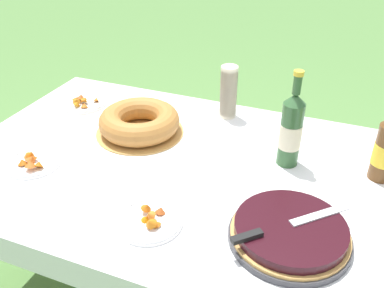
{
  "coord_description": "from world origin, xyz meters",
  "views": [
    {
      "loc": [
        0.53,
        -1.17,
        1.53
      ],
      "look_at": [
        0.04,
        0.05,
        0.73
      ],
      "focal_mm": 40.0,
      "sensor_mm": 36.0,
      "label": 1
    }
  ],
  "objects_px": {
    "cider_bottle_green": "(291,130)",
    "cup_stack": "(229,92)",
    "serving_knife": "(282,226)",
    "snack_plate_left": "(150,220)",
    "snack_plate_right": "(82,102)",
    "bundt_cake": "(139,122)",
    "snack_plate_near": "(33,162)",
    "berry_tart": "(290,233)"
  },
  "relations": [
    {
      "from": "cup_stack",
      "to": "serving_knife",
      "type": "bearing_deg",
      "value": -61.07
    },
    {
      "from": "cider_bottle_green",
      "to": "snack_plate_left",
      "type": "height_order",
      "value": "cider_bottle_green"
    },
    {
      "from": "snack_plate_left",
      "to": "cup_stack",
      "type": "bearing_deg",
      "value": 89.75
    },
    {
      "from": "serving_knife",
      "to": "snack_plate_left",
      "type": "distance_m",
      "value": 0.39
    },
    {
      "from": "cup_stack",
      "to": "snack_plate_left",
      "type": "height_order",
      "value": "cup_stack"
    },
    {
      "from": "serving_knife",
      "to": "snack_plate_right",
      "type": "bearing_deg",
      "value": 107.53
    },
    {
      "from": "berry_tart",
      "to": "serving_knife",
      "type": "height_order",
      "value": "serving_knife"
    },
    {
      "from": "serving_knife",
      "to": "snack_plate_left",
      "type": "height_order",
      "value": "serving_knife"
    },
    {
      "from": "cider_bottle_green",
      "to": "snack_plate_right",
      "type": "relative_size",
      "value": 1.5
    },
    {
      "from": "snack_plate_left",
      "to": "bundt_cake",
      "type": "bearing_deg",
      "value": 120.84
    },
    {
      "from": "cider_bottle_green",
      "to": "snack_plate_near",
      "type": "bearing_deg",
      "value": -157.22
    },
    {
      "from": "bundt_cake",
      "to": "snack_plate_right",
      "type": "relative_size",
      "value": 1.5
    },
    {
      "from": "serving_knife",
      "to": "snack_plate_left",
      "type": "relative_size",
      "value": 1.41
    },
    {
      "from": "cider_bottle_green",
      "to": "snack_plate_right",
      "type": "bearing_deg",
      "value": 172.36
    },
    {
      "from": "berry_tart",
      "to": "bundt_cake",
      "type": "relative_size",
      "value": 0.98
    },
    {
      "from": "bundt_cake",
      "to": "cup_stack",
      "type": "height_order",
      "value": "cup_stack"
    },
    {
      "from": "cup_stack",
      "to": "snack_plate_near",
      "type": "relative_size",
      "value": 1.17
    },
    {
      "from": "bundt_cake",
      "to": "snack_plate_left",
      "type": "bearing_deg",
      "value": -59.16
    },
    {
      "from": "cup_stack",
      "to": "cider_bottle_green",
      "type": "bearing_deg",
      "value": -40.73
    },
    {
      "from": "berry_tart",
      "to": "cup_stack",
      "type": "relative_size",
      "value": 1.52
    },
    {
      "from": "berry_tart",
      "to": "bundt_cake",
      "type": "bearing_deg",
      "value": 150.44
    },
    {
      "from": "snack_plate_left",
      "to": "serving_knife",
      "type": "bearing_deg",
      "value": 9.65
    },
    {
      "from": "bundt_cake",
      "to": "cider_bottle_green",
      "type": "height_order",
      "value": "cider_bottle_green"
    },
    {
      "from": "cider_bottle_green",
      "to": "cup_stack",
      "type": "bearing_deg",
      "value": 139.27
    },
    {
      "from": "serving_knife",
      "to": "cider_bottle_green",
      "type": "height_order",
      "value": "cider_bottle_green"
    },
    {
      "from": "cup_stack",
      "to": "snack_plate_right",
      "type": "relative_size",
      "value": 0.97
    },
    {
      "from": "cup_stack",
      "to": "cider_bottle_green",
      "type": "relative_size",
      "value": 0.64
    },
    {
      "from": "cider_bottle_green",
      "to": "snack_plate_right",
      "type": "distance_m",
      "value": 0.98
    },
    {
      "from": "bundt_cake",
      "to": "cider_bottle_green",
      "type": "distance_m",
      "value": 0.6
    },
    {
      "from": "cup_stack",
      "to": "bundt_cake",
      "type": "bearing_deg",
      "value": -136.26
    },
    {
      "from": "serving_knife",
      "to": "snack_plate_right",
      "type": "relative_size",
      "value": 1.2
    },
    {
      "from": "berry_tart",
      "to": "snack_plate_right",
      "type": "xyz_separation_m",
      "value": [
        -1.05,
        0.52,
        -0.02
      ]
    },
    {
      "from": "berry_tart",
      "to": "snack_plate_near",
      "type": "distance_m",
      "value": 0.93
    },
    {
      "from": "berry_tart",
      "to": "snack_plate_near",
      "type": "height_order",
      "value": "berry_tart"
    },
    {
      "from": "snack_plate_near",
      "to": "snack_plate_right",
      "type": "xyz_separation_m",
      "value": [
        -0.12,
        0.48,
        -0.0
      ]
    },
    {
      "from": "snack_plate_near",
      "to": "snack_plate_left",
      "type": "xyz_separation_m",
      "value": [
        0.53,
        -0.12,
        -0.0
      ]
    },
    {
      "from": "cider_bottle_green",
      "to": "snack_plate_right",
      "type": "height_order",
      "value": "cider_bottle_green"
    },
    {
      "from": "berry_tart",
      "to": "bundt_cake",
      "type": "distance_m",
      "value": 0.78
    },
    {
      "from": "serving_knife",
      "to": "cup_stack",
      "type": "xyz_separation_m",
      "value": [
        -0.37,
        0.68,
        0.05
      ]
    },
    {
      "from": "berry_tart",
      "to": "snack_plate_left",
      "type": "relative_size",
      "value": 1.72
    },
    {
      "from": "snack_plate_near",
      "to": "cup_stack",
      "type": "bearing_deg",
      "value": 49.51
    },
    {
      "from": "cider_bottle_green",
      "to": "snack_plate_near",
      "type": "height_order",
      "value": "cider_bottle_green"
    }
  ]
}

